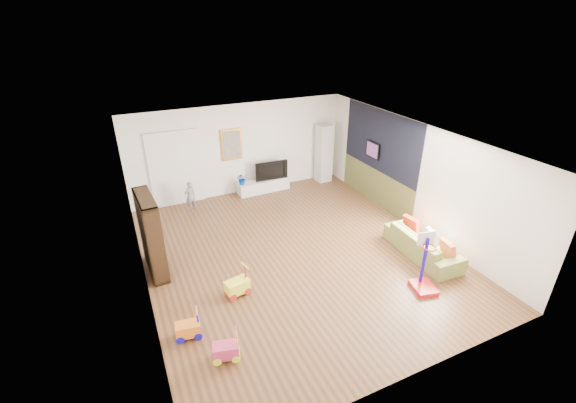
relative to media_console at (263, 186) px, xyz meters
name	(u,v)px	position (x,y,z in m)	size (l,w,h in m)	color
floor	(295,253)	(-0.60, -3.47, -0.19)	(6.50, 7.50, 0.00)	brown
ceiling	(296,140)	(-0.60, -3.47, 2.51)	(6.50, 7.50, 0.00)	white
wall_back	(240,150)	(-0.60, 0.28, 1.16)	(6.50, 0.00, 2.70)	silver
wall_front	(416,311)	(-0.60, -7.22, 1.16)	(6.50, 0.00, 2.70)	silver
wall_left	(137,234)	(-3.85, -3.47, 1.16)	(0.00, 7.50, 2.70)	silver
wall_right	(413,176)	(2.65, -3.47, 1.16)	(0.00, 7.50, 2.70)	silver
navy_accent	(380,141)	(2.64, -2.07, 1.66)	(0.01, 3.20, 1.70)	black
olive_wainscot	(375,186)	(2.64, -2.07, 0.31)	(0.01, 3.20, 1.00)	brown
doorway	(176,170)	(-2.50, 0.24, 0.86)	(1.45, 0.06, 2.10)	white
painting_back	(232,145)	(-0.85, 0.24, 1.36)	(0.62, 0.06, 0.92)	gold
artwork_right	(373,150)	(2.57, -1.87, 1.36)	(0.04, 0.56, 0.46)	#7F3F8C
media_console	(263,186)	(0.00, 0.00, 0.00)	(1.61, 0.40, 0.38)	silver
tall_cabinet	(324,153)	(2.09, -0.01, 0.74)	(0.43, 0.43, 1.86)	silver
bookshelf	(151,235)	(-3.59, -2.79, 0.69)	(0.31, 1.20, 1.75)	black
sofa	(423,244)	(1.98, -4.77, 0.10)	(1.95, 0.76, 0.57)	olive
basketball_hoop	(428,264)	(1.16, -5.73, 0.43)	(0.43, 0.52, 1.24)	red
ride_on_yellow	(237,282)	(-2.27, -4.29, 0.12)	(0.46, 0.29, 0.62)	#FEFF37
ride_on_orange	(188,325)	(-3.37, -4.99, 0.09)	(0.41, 0.26, 0.55)	orange
ride_on_pink	(226,346)	(-2.92, -5.71, 0.09)	(0.41, 0.26, 0.55)	#CF3567
child	(190,196)	(-2.29, -0.30, 0.24)	(0.31, 0.21, 0.86)	gray
tv	(271,169)	(0.26, 0.02, 0.48)	(1.02, 0.13, 0.59)	black
vase_plant	(242,179)	(-0.68, -0.03, 0.37)	(0.32, 0.28, 0.36)	#063694
pillow_left	(448,249)	(2.12, -5.33, 0.26)	(0.11, 0.41, 0.41)	#CF562B
pillow_center	(432,237)	(2.19, -4.79, 0.26)	(0.09, 0.35, 0.35)	white
pillow_right	(411,225)	(2.13, -4.17, 0.26)	(0.11, 0.42, 0.42)	#B22412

